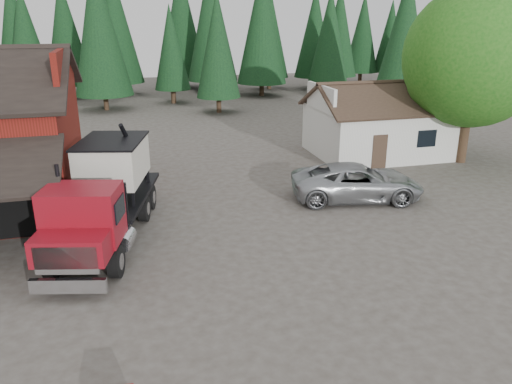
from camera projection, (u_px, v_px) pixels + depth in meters
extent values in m
plane|color=#463F37|center=(214.00, 275.00, 17.04)|extent=(120.00, 120.00, 0.00)
cube|color=maroon|center=(64.00, 70.00, 22.92)|extent=(0.25, 7.00, 2.00)
cylinder|color=#382619|center=(41.00, 231.00, 17.12)|extent=(0.20, 0.20, 2.80)
cube|color=silver|center=(379.00, 131.00, 31.55)|extent=(8.00, 6.00, 3.00)
cube|color=#38281E|center=(394.00, 99.00, 29.43)|extent=(8.60, 3.42, 1.80)
cube|color=#38281E|center=(370.00, 92.00, 32.16)|extent=(8.60, 3.42, 1.80)
cube|color=silver|center=(321.00, 98.00, 29.82)|extent=(0.20, 4.20, 1.50)
cube|color=silver|center=(438.00, 93.00, 31.77)|extent=(0.20, 4.20, 1.50)
cube|color=#38281E|center=(380.00, 152.00, 28.60)|extent=(0.90, 0.06, 2.00)
cube|color=black|center=(427.00, 139.00, 29.13)|extent=(1.20, 0.06, 1.00)
cylinder|color=#382619|center=(463.00, 136.00, 29.76)|extent=(0.60, 0.60, 3.20)
sphere|color=#1A5C15|center=(475.00, 56.00, 28.22)|extent=(8.00, 8.00, 8.00)
sphere|color=#1A5C15|center=(445.00, 77.00, 29.06)|extent=(4.40, 4.40, 4.40)
sphere|color=#1A5C15|center=(497.00, 74.00, 28.04)|extent=(4.80, 4.80, 4.80)
cylinder|color=#382619|center=(219.00, 104.00, 45.56)|extent=(0.44, 0.44, 1.60)
cone|color=black|center=(217.00, 46.00, 43.86)|extent=(3.96, 3.96, 9.00)
cylinder|color=#382619|center=(398.00, 103.00, 45.82)|extent=(0.44, 0.44, 1.60)
cone|color=black|center=(405.00, 34.00, 43.78)|extent=(4.84, 4.84, 11.00)
cylinder|color=#382619|center=(106.00, 101.00, 46.76)|extent=(0.44, 0.44, 1.60)
cone|color=black|center=(99.00, 27.00, 44.56)|extent=(5.28, 5.28, 12.00)
cylinder|color=black|center=(52.00, 262.00, 16.73)|extent=(0.62, 1.18, 1.12)
cylinder|color=black|center=(116.00, 262.00, 16.77)|extent=(0.62, 1.18, 1.12)
cylinder|color=black|center=(94.00, 209.00, 21.35)|extent=(0.62, 1.18, 1.12)
cylinder|color=black|center=(144.00, 209.00, 21.39)|extent=(0.62, 1.18, 1.12)
cylinder|color=black|center=(103.00, 197.00, 22.70)|extent=(0.62, 1.18, 1.12)
cylinder|color=black|center=(150.00, 197.00, 22.74)|extent=(0.62, 1.18, 1.12)
cube|color=black|center=(108.00, 214.00, 19.69)|extent=(3.20, 8.80, 0.41)
cube|color=silver|center=(68.00, 286.00, 15.26)|extent=(2.32, 0.74, 0.46)
cube|color=silver|center=(66.00, 260.00, 15.08)|extent=(1.91, 0.56, 0.92)
cube|color=maroon|center=(72.00, 247.00, 15.61)|extent=(2.55, 1.84, 0.87)
cube|color=maroon|center=(83.00, 214.00, 16.67)|extent=(2.80, 2.27, 1.89)
cube|color=black|center=(74.00, 215.00, 15.80)|extent=(2.10, 0.59, 0.92)
cylinder|color=black|center=(60.00, 190.00, 17.33)|extent=(0.17, 0.17, 1.84)
cube|color=black|center=(92.00, 205.00, 17.65)|extent=(2.46, 0.72, 1.63)
cube|color=black|center=(116.00, 195.00, 20.95)|extent=(3.95, 6.37, 0.16)
cube|color=beige|center=(113.00, 161.00, 20.45)|extent=(3.09, 3.83, 1.63)
cone|color=beige|center=(115.00, 184.00, 20.79)|extent=(2.72, 2.72, 0.71)
cube|color=black|center=(111.00, 141.00, 20.17)|extent=(3.21, 3.96, 0.08)
cylinder|color=black|center=(135.00, 154.00, 21.84)|extent=(1.25, 2.07, 3.12)
cube|color=maroon|center=(115.00, 172.00, 23.15)|extent=(0.79, 0.94, 0.46)
cylinder|color=silver|center=(126.00, 239.00, 17.73)|extent=(0.80, 1.13, 0.57)
imported|color=#A3A7AB|center=(357.00, 182.00, 23.84)|extent=(6.66, 4.05, 1.73)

